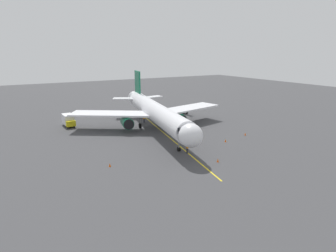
# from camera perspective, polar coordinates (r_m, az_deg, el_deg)

# --- Properties ---
(ground_plane) EXTENTS (220.00, 220.00, 0.00)m
(ground_plane) POSITION_cam_1_polar(r_m,az_deg,el_deg) (59.89, -3.22, -0.81)
(ground_plane) COLOR #424244
(apron_lead_in_line) EXTENTS (7.55, 39.37, 0.01)m
(apron_lead_in_line) POSITION_cam_1_polar(r_m,az_deg,el_deg) (54.33, 0.36, -2.42)
(apron_lead_in_line) COLOR yellow
(apron_lead_in_line) RESTS_ON ground
(airplane) EXTENTS (34.22, 40.16, 11.50)m
(airplane) POSITION_cam_1_polar(r_m,az_deg,el_deg) (58.69, -2.67, 2.90)
(airplane) COLOR white
(airplane) RESTS_ON ground
(ground_crew_marshaller) EXTENTS (0.27, 0.41, 1.71)m
(ground_crew_marshaller) POSITION_cam_1_polar(r_m,az_deg,el_deg) (46.09, 3.92, -4.50)
(ground_crew_marshaller) COLOR #23232D
(ground_crew_marshaller) RESTS_ON ground
(ground_crew_wing_walker) EXTENTS (0.38, 0.46, 1.71)m
(ground_crew_wing_walker) POSITION_cam_1_polar(r_m,az_deg,el_deg) (66.20, -4.89, 1.47)
(ground_crew_wing_walker) COLOR #23232D
(ground_crew_wing_walker) RESTS_ON ground
(belt_loader_near_nose) EXTENTS (1.73, 4.66, 2.32)m
(belt_loader_near_nose) POSITION_cam_1_polar(r_m,az_deg,el_deg) (75.87, 3.08, 3.09)
(belt_loader_near_nose) COLOR black
(belt_loader_near_nose) RESTS_ON ground
(box_truck_portside) EXTENTS (2.17, 4.69, 2.62)m
(box_truck_portside) POSITION_cam_1_polar(r_m,az_deg,el_deg) (66.30, -19.55, 1.12)
(box_truck_portside) COLOR yellow
(box_truck_portside) RESTS_ON ground
(safety_cone_nose_left) EXTENTS (0.32, 0.32, 0.55)m
(safety_cone_nose_left) POSITION_cam_1_polar(r_m,az_deg,el_deg) (52.88, 11.61, -2.92)
(safety_cone_nose_left) COLOR #F2590F
(safety_cone_nose_left) RESTS_ON ground
(safety_cone_nose_right) EXTENTS (0.32, 0.32, 0.55)m
(safety_cone_nose_right) POSITION_cam_1_polar(r_m,az_deg,el_deg) (43.30, 10.09, -6.87)
(safety_cone_nose_right) COLOR #F2590F
(safety_cone_nose_right) RESTS_ON ground
(safety_cone_wing_port) EXTENTS (0.32, 0.32, 0.55)m
(safety_cone_wing_port) POSITION_cam_1_polar(r_m,az_deg,el_deg) (57.98, 15.42, -1.58)
(safety_cone_wing_port) COLOR #F2590F
(safety_cone_wing_port) RESTS_ON ground
(safety_cone_wing_starboard) EXTENTS (0.32, 0.32, 0.55)m
(safety_cone_wing_starboard) POSITION_cam_1_polar(r_m,az_deg,el_deg) (41.84, -11.75, -7.74)
(safety_cone_wing_starboard) COLOR #F2590F
(safety_cone_wing_starboard) RESTS_ON ground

